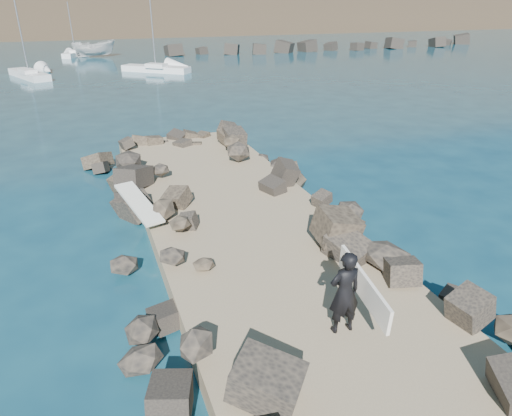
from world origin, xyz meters
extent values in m
plane|color=#0F384C|center=(0.00, 0.00, 0.00)|extent=(800.00, 800.00, 0.00)
cube|color=#8C7759|center=(0.00, -2.00, 0.30)|extent=(6.00, 26.00, 0.60)
cube|color=black|center=(-2.90, -1.50, 0.50)|extent=(2.60, 22.00, 1.00)
cube|color=black|center=(2.90, -1.50, 0.50)|extent=(2.60, 22.00, 1.00)
cube|color=black|center=(35.00, 55.00, 0.60)|extent=(52.00, 4.00, 1.20)
cube|color=white|center=(-3.17, 1.40, 1.04)|extent=(1.30, 2.62, 0.08)
imported|color=silver|center=(-2.03, 57.63, 1.12)|extent=(5.99, 2.81, 2.23)
imported|color=black|center=(0.18, -5.80, 1.57)|extent=(0.71, 0.48, 1.93)
cube|color=white|center=(0.63, -5.80, 1.62)|extent=(0.38, 2.39, 0.75)
cube|color=white|center=(-9.20, 40.08, 0.25)|extent=(4.45, 7.73, 0.80)
cylinder|color=gray|center=(-9.20, 40.08, 4.81)|extent=(0.12, 0.12, 8.43)
cube|color=white|center=(-9.20, 39.23, 0.75)|extent=(1.95, 2.45, 0.44)
cube|color=white|center=(3.53, 39.78, 0.25)|extent=(7.04, 6.36, 0.80)
cylinder|color=gray|center=(3.53, 39.78, 4.89)|extent=(0.12, 0.12, 8.57)
cube|color=white|center=(3.53, 39.18, 0.75)|extent=(2.47, 2.36, 0.44)
cube|color=white|center=(-4.56, 59.24, 0.25)|extent=(3.62, 5.85, 0.80)
cylinder|color=gray|center=(-4.56, 59.24, 3.82)|extent=(0.12, 0.12, 6.44)
cube|color=white|center=(-4.56, 58.60, 0.75)|extent=(1.54, 1.88, 0.44)
camera|label=1|loc=(-4.34, -12.59, 7.13)|focal=32.00mm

